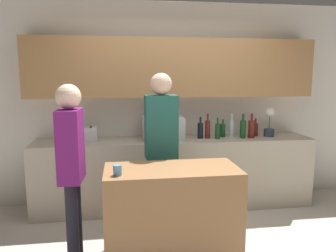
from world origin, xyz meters
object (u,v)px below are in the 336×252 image
(toaster, at_px, (87,134))
(cup_0, at_px, (117,170))
(bottle_1, at_px, (208,129))
(bottle_3, at_px, (223,130))
(bottle_2, at_px, (218,131))
(potted_plant, at_px, (269,122))
(person_left, at_px, (161,139))
(bottle_0, at_px, (200,130))
(bottle_6, at_px, (251,129))
(bottle_7, at_px, (255,129))
(bottle_4, at_px, (232,128))
(microwave, at_px, (163,128))
(bottle_5, at_px, (243,129))
(person_center, at_px, (71,160))

(toaster, relative_size, cup_0, 2.86)
(bottle_1, xyz_separation_m, bottle_3, (0.23, 0.06, -0.03))
(bottle_1, bearing_deg, toaster, 179.70)
(bottle_2, relative_size, bottle_3, 1.18)
(potted_plant, xyz_separation_m, person_left, (-1.57, -0.73, -0.05))
(bottle_0, height_order, cup_0, bottle_0)
(bottle_6, xyz_separation_m, cup_0, (-1.75, -1.36, -0.09))
(bottle_6, bearing_deg, cup_0, -142.05)
(bottle_0, height_order, bottle_1, bottle_1)
(bottle_1, relative_size, bottle_7, 1.34)
(bottle_3, bearing_deg, bottle_7, -0.08)
(bottle_1, relative_size, bottle_4, 1.03)
(microwave, relative_size, bottle_1, 1.61)
(microwave, distance_m, bottle_7, 1.29)
(bottle_3, distance_m, bottle_6, 0.38)
(microwave, bearing_deg, person_left, -98.79)
(bottle_2, xyz_separation_m, bottle_5, (0.35, 0.01, 0.02))
(potted_plant, distance_m, bottle_1, 0.87)
(microwave, relative_size, toaster, 2.00)
(bottle_0, height_order, bottle_2, bottle_0)
(cup_0, relative_size, person_center, 0.05)
(microwave, height_order, bottle_0, microwave)
(bottle_1, relative_size, person_center, 0.19)
(bottle_3, relative_size, person_center, 0.14)
(bottle_0, bearing_deg, bottle_2, -19.78)
(bottle_0, bearing_deg, person_left, -130.04)
(toaster, bearing_deg, bottle_7, 1.40)
(microwave, bearing_deg, bottle_5, -3.46)
(microwave, xyz_separation_m, bottle_3, (0.82, 0.06, -0.06))
(bottle_4, distance_m, cup_0, 2.11)
(bottle_0, height_order, bottle_5, bottle_5)
(bottle_0, relative_size, bottle_2, 1.00)
(bottle_1, bearing_deg, bottle_6, -5.60)
(potted_plant, distance_m, bottle_6, 0.30)
(toaster, relative_size, bottle_6, 0.81)
(bottle_5, bearing_deg, bottle_6, 0.01)
(microwave, xyz_separation_m, bottle_7, (1.28, 0.06, -0.06))
(bottle_1, distance_m, person_left, 1.01)
(bottle_3, relative_size, bottle_4, 0.75)
(bottle_4, bearing_deg, bottle_0, -174.61)
(bottle_2, relative_size, bottle_7, 1.16)
(microwave, distance_m, potted_plant, 1.46)
(bottle_2, bearing_deg, bottle_4, 26.80)
(bottle_0, bearing_deg, bottle_1, -4.51)
(potted_plant, bearing_deg, toaster, 180.00)
(person_left, bearing_deg, bottle_4, -147.03)
(bottle_3, height_order, bottle_7, bottle_7)
(bottle_5, xyz_separation_m, bottle_6, (0.12, 0.00, -0.00))
(bottle_0, height_order, bottle_6, bottle_6)
(bottle_4, bearing_deg, bottle_7, 2.26)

